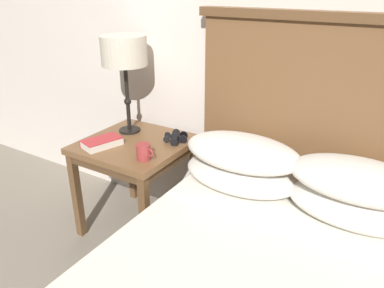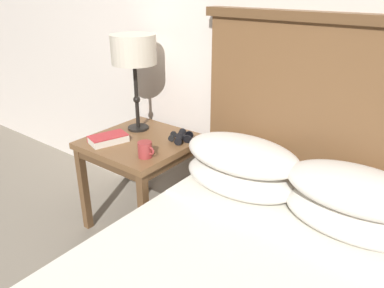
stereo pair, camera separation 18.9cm
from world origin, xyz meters
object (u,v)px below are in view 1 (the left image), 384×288
Objects in this scene: book_on_nightstand at (102,142)px; binoculars_pair at (175,137)px; nightstand at (135,154)px; coffee_mug at (144,152)px; table_lamp at (124,53)px.

book_on_nightstand is 1.49× the size of binoculars_pair.
coffee_mug is (0.19, -0.15, 0.12)m from nightstand.
binoculars_pair is at bearing 88.89° from coffee_mug.
table_lamp is at bearing -176.43° from binoculars_pair.
nightstand is at bearing -145.50° from binoculars_pair.
binoculars_pair reaches higher than nightstand.
table_lamp reaches higher than coffee_mug.
table_lamp is 0.56m from binoculars_pair.
binoculars_pair is at bearing 34.50° from nightstand.
book_on_nightstand is at bearing -87.33° from table_lamp.
binoculars_pair is at bearing 41.21° from book_on_nightstand.
coffee_mug reaches higher than book_on_nightstand.
binoculars_pair reaches higher than book_on_nightstand.
nightstand is 0.58m from table_lamp.
book_on_nightstand is (0.01, -0.26, -0.46)m from table_lamp.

